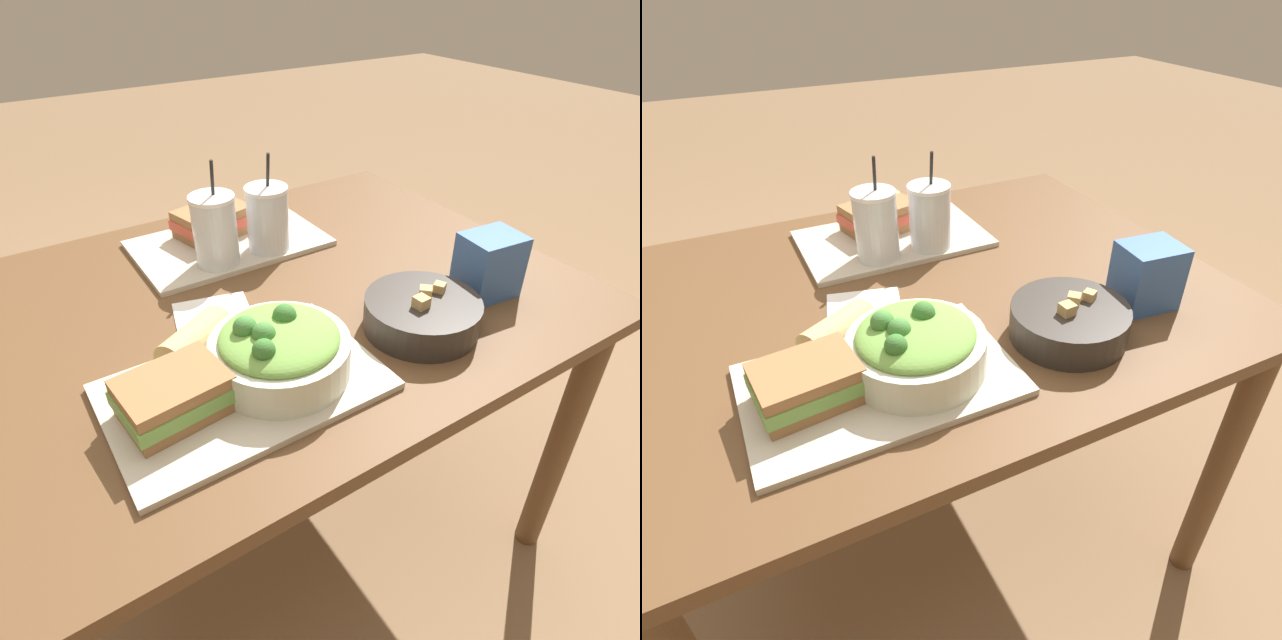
{
  "view_description": "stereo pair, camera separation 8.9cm",
  "coord_description": "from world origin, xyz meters",
  "views": [
    {
      "loc": [
        -0.42,
        -0.82,
        1.34
      ],
      "look_at": [
        -0.02,
        -0.21,
        0.83
      ],
      "focal_mm": 30.0,
      "sensor_mm": 36.0,
      "label": 1
    },
    {
      "loc": [
        -0.34,
        -0.86,
        1.34
      ],
      "look_at": [
        -0.02,
        -0.21,
        0.83
      ],
      "focal_mm": 30.0,
      "sensor_mm": 36.0,
      "label": 2
    }
  ],
  "objects": [
    {
      "name": "drink_cup_dark",
      "position": [
        -0.04,
        0.15,
        0.86
      ],
      "size": [
        0.09,
        0.09,
        0.22
      ],
      "color": "silver",
      "rests_on": "tray_far"
    },
    {
      "name": "baguette_near",
      "position": [
        -0.21,
        -0.13,
        0.82
      ],
      "size": [
        0.14,
        0.12,
        0.07
      ],
      "rotation": [
        0.0,
        0.0,
        2.08
      ],
      "color": "tan",
      "rests_on": "tray_near"
    },
    {
      "name": "ground_plane",
      "position": [
        0.0,
        0.0,
        0.0
      ],
      "size": [
        12.0,
        12.0,
        0.0
      ],
      "primitive_type": "plane",
      "color": "#846647"
    },
    {
      "name": "salad_bowl",
      "position": [
        -0.11,
        -0.24,
        0.83
      ],
      "size": [
        0.22,
        0.22,
        0.11
      ],
      "color": "beige",
      "rests_on": "tray_near"
    },
    {
      "name": "tray_far",
      "position": [
        0.02,
        0.24,
        0.78
      ],
      "size": [
        0.42,
        0.27,
        0.01
      ],
      "color": "#BCB29E",
      "rests_on": "dining_table"
    },
    {
      "name": "chip_bag",
      "position": [
        0.36,
        -0.24,
        0.84
      ],
      "size": [
        0.12,
        0.1,
        0.13
      ],
      "rotation": [
        0.0,
        0.0,
        -0.1
      ],
      "color": "#335BA3",
      "rests_on": "dining_table"
    },
    {
      "name": "sandwich_far",
      "position": [
        0.01,
        0.29,
        0.82
      ],
      "size": [
        0.19,
        0.15,
        0.06
      ],
      "rotation": [
        0.0,
        0.0,
        0.24
      ],
      "color": "olive",
      "rests_on": "tray_far"
    },
    {
      "name": "soup_bowl",
      "position": [
        0.17,
        -0.26,
        0.81
      ],
      "size": [
        0.21,
        0.21,
        0.08
      ],
      "color": "#2D2823",
      "rests_on": "dining_table"
    },
    {
      "name": "drink_cup_red",
      "position": [
        0.08,
        0.15,
        0.85
      ],
      "size": [
        0.09,
        0.09,
        0.22
      ],
      "color": "silver",
      "rests_on": "tray_far"
    },
    {
      "name": "dining_table",
      "position": [
        0.0,
        0.0,
        0.67
      ],
      "size": [
        1.2,
        0.93,
        0.77
      ],
      "color": "brown",
      "rests_on": "ground_plane"
    },
    {
      "name": "napkin_folded",
      "position": [
        -0.13,
        0.0,
        0.78
      ],
      "size": [
        0.16,
        0.13,
        0.0
      ],
      "color": "white",
      "rests_on": "dining_table"
    },
    {
      "name": "sandwich_near",
      "position": [
        -0.28,
        -0.23,
        0.82
      ],
      "size": [
        0.17,
        0.13,
        0.06
      ],
      "rotation": [
        0.0,
        0.0,
        0.1
      ],
      "color": "olive",
      "rests_on": "tray_near"
    },
    {
      "name": "tray_near",
      "position": [
        -0.17,
        -0.23,
        0.78
      ],
      "size": [
        0.42,
        0.27,
        0.01
      ],
      "color": "#BCB29E",
      "rests_on": "dining_table"
    },
    {
      "name": "baguette_far",
      "position": [
        0.03,
        0.33,
        0.82
      ],
      "size": [
        0.11,
        0.09,
        0.07
      ],
      "rotation": [
        0.0,
        0.0,
        1.81
      ],
      "color": "tan",
      "rests_on": "tray_far"
    }
  ]
}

